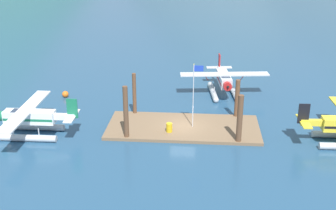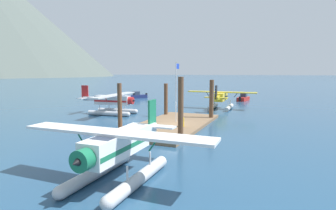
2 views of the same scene
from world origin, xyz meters
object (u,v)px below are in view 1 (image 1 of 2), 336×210
flagpole (195,89)px  seaplane_silver_bow_right (224,82)px  fuel_drum (169,128)px  mooring_buoy (65,94)px  seaplane_white_port_aft (30,120)px

flagpole → seaplane_silver_bow_right: (3.28, 10.37, -2.69)m
flagpole → fuel_drum: flagpole is taller
seaplane_silver_bow_right → fuel_drum: bearing=-115.4°
seaplane_silver_bow_right → mooring_buoy: bearing=-172.3°
seaplane_silver_bow_right → seaplane_white_port_aft: bearing=-145.2°
seaplane_silver_bow_right → seaplane_white_port_aft: size_ratio=1.01×
mooring_buoy → flagpole: bearing=-27.2°
flagpole → fuel_drum: bearing=-148.8°
fuel_drum → seaplane_white_port_aft: (-13.13, -1.25, 0.84)m
flagpole → mooring_buoy: (-15.32, 7.87, -3.89)m
fuel_drum → mooring_buoy: size_ratio=1.17×
seaplane_white_port_aft → fuel_drum: bearing=5.4°
fuel_drum → flagpole: bearing=31.2°
fuel_drum → seaplane_white_port_aft: size_ratio=0.08×
flagpole → seaplane_silver_bow_right: size_ratio=0.61×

